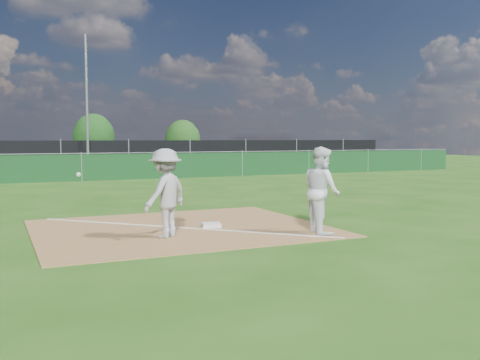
% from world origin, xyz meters
% --- Properties ---
extents(ground, '(90.00, 90.00, 0.00)m').
position_xyz_m(ground, '(0.00, 10.00, 0.00)').
color(ground, '#234F11').
rests_on(ground, ground).
extents(infield_dirt, '(6.00, 5.00, 0.02)m').
position_xyz_m(infield_dirt, '(0.00, 1.00, 0.01)').
color(infield_dirt, olive).
rests_on(infield_dirt, ground).
extents(foul_line, '(5.01, 5.01, 0.01)m').
position_xyz_m(foul_line, '(0.00, 1.00, 0.03)').
color(foul_line, white).
rests_on(foul_line, infield_dirt).
extents(green_fence, '(44.00, 0.05, 1.20)m').
position_xyz_m(green_fence, '(0.00, 15.00, 0.60)').
color(green_fence, '#0F3817').
rests_on(green_fence, ground).
extents(black_fence, '(46.00, 0.04, 1.80)m').
position_xyz_m(black_fence, '(0.00, 23.00, 0.90)').
color(black_fence, black).
rests_on(black_fence, ground).
extents(parking_lot, '(46.00, 9.00, 0.01)m').
position_xyz_m(parking_lot, '(0.00, 28.00, 0.01)').
color(parking_lot, black).
rests_on(parking_lot, ground).
extents(light_pole, '(0.16, 0.16, 8.00)m').
position_xyz_m(light_pole, '(1.50, 22.70, 4.00)').
color(light_pole, slate).
rests_on(light_pole, ground).
extents(first_base, '(0.48, 0.48, 0.08)m').
position_xyz_m(first_base, '(0.64, 0.81, 0.06)').
color(first_base, white).
rests_on(first_base, infield_dirt).
extents(play_at_first, '(2.30, 1.16, 1.72)m').
position_xyz_m(play_at_first, '(-0.60, 0.08, 0.88)').
color(play_at_first, '#B4B5B7').
rests_on(play_at_first, infield_dirt).
extents(runner, '(0.79, 0.95, 1.77)m').
position_xyz_m(runner, '(2.42, -0.75, 0.88)').
color(runner, white).
rests_on(runner, ground).
extents(car_mid, '(5.18, 2.39, 1.65)m').
position_xyz_m(car_mid, '(0.36, 27.73, 0.83)').
color(car_mid, black).
rests_on(car_mid, parking_lot).
extents(car_right, '(5.07, 2.89, 1.39)m').
position_xyz_m(car_right, '(5.06, 28.08, 0.70)').
color(car_right, black).
rests_on(car_right, parking_lot).
extents(tree_mid, '(3.28, 3.28, 3.89)m').
position_xyz_m(tree_mid, '(3.74, 33.91, 2.00)').
color(tree_mid, '#382316').
rests_on(tree_mid, ground).
extents(tree_right, '(2.93, 2.93, 3.48)m').
position_xyz_m(tree_right, '(10.95, 33.15, 1.79)').
color(tree_right, '#382316').
rests_on(tree_right, ground).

